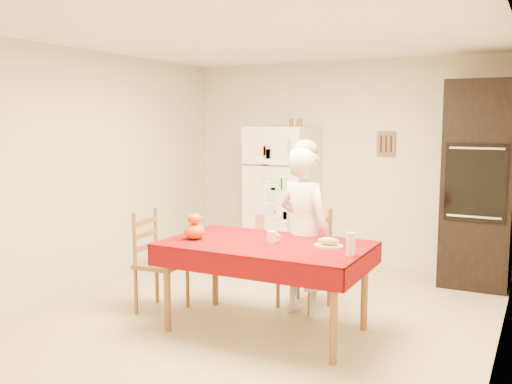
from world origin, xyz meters
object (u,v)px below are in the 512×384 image
Objects in this scene: chair_far at (308,254)px; chair_left at (156,257)px; refrigerator at (282,195)px; bread_plate at (329,246)px; wine_glass at (351,244)px; pumpkin_lower at (194,231)px; seated_woman at (304,232)px; dining_table at (266,251)px; coffee_mug at (272,237)px; oven_cabinet at (478,184)px.

chair_far is 1.44m from chair_left.
refrigerator reaches higher than bread_plate.
chair_left is at bearing 176.90° from wine_glass.
pumpkin_lower is 0.75× the size of bread_plate.
chair_far is 0.61× the size of seated_woman.
wine_glass is (0.63, -0.61, 0.07)m from seated_woman.
chair_left is 1.69m from bread_plate.
seated_woman reaches higher than chair_left.
bread_plate is at bearing 142.65° from wine_glass.
dining_table is 0.79m from wine_glass.
coffee_mug is 0.57× the size of wine_glass.
pumpkin_lower is (-0.61, -0.15, 0.14)m from dining_table.
bread_plate is at bearing -92.23° from chair_left.
coffee_mug is (0.90, -2.18, -0.04)m from refrigerator.
dining_table is 1.16m from chair_left.
bread_plate is at bearing -45.13° from chair_far.
pumpkin_lower is at bearing -168.39° from bread_plate.
chair_far is at bearing 85.20° from dining_table.
coffee_mug is at bearing -80.12° from chair_far.
oven_cabinet is at bearing 1.18° from refrigerator.
pumpkin_lower reaches higher than dining_table.
oven_cabinet reaches higher than coffee_mug.
chair_left is 5.40× the size of wine_glass.
coffee_mug is at bearing 20.92° from dining_table.
dining_table is 0.80m from chair_far.
dining_table is 9.66× the size of wine_glass.
chair_left is 0.64m from pumpkin_lower.
chair_far is 9.50× the size of coffee_mug.
pumpkin_lower is 1.16m from bread_plate.
pumpkin_lower is at bearing -110.79° from chair_left.
pumpkin_lower is at bearing -130.34° from oven_cabinet.
bread_plate is (1.67, 0.08, 0.26)m from chair_left.
chair_left is 5.27× the size of pumpkin_lower.
wine_glass is 0.32m from bread_plate.
seated_woman is (-1.28, -1.74, -0.32)m from oven_cabinet.
dining_table is 9.43× the size of pumpkin_lower.
oven_cabinet is 12.50× the size of wine_glass.
dining_table is at bearing -68.61° from refrigerator.
oven_cabinet is 9.17× the size of bread_plate.
seated_woman is (1.00, -1.69, -0.07)m from refrigerator.
refrigerator is 1.73m from chair_far.
dining_table is at bearing 14.03° from pumpkin_lower.
oven_cabinet is at bearing 58.27° from coffee_mug.
oven_cabinet reaches higher than dining_table.
seated_woman is at bearing -59.45° from refrigerator.
seated_woman reaches higher than dining_table.
dining_table is at bearing -171.28° from bread_plate.
chair_left is 0.61× the size of seated_woman.
chair_left is (-0.29, -2.20, -0.34)m from refrigerator.
chair_far is 5.27× the size of pumpkin_lower.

